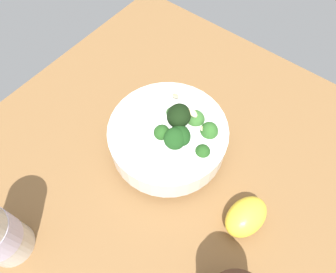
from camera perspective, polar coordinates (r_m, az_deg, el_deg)
The scene contains 3 objects.
ground_plane at distance 55.73cm, azimuth 0.42°, elevation -4.04°, with size 65.12×65.12×4.05cm, color brown.
bowl_of_broccoli at distance 50.78cm, azimuth 0.28°, elevation 0.07°, with size 19.28×19.28×10.45cm.
lemon_wedge at distance 48.76cm, azimuth 14.13°, elevation -14.09°, with size 7.29×4.98×4.56cm, color yellow.
Camera 1 is at (-15.08, 19.94, 47.78)cm, focal length 33.15 mm.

